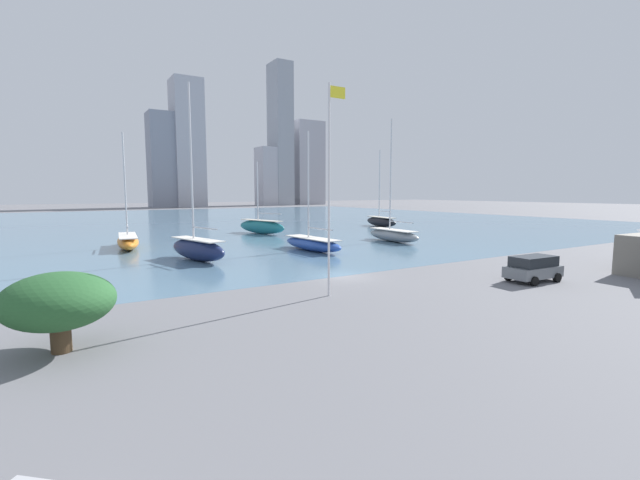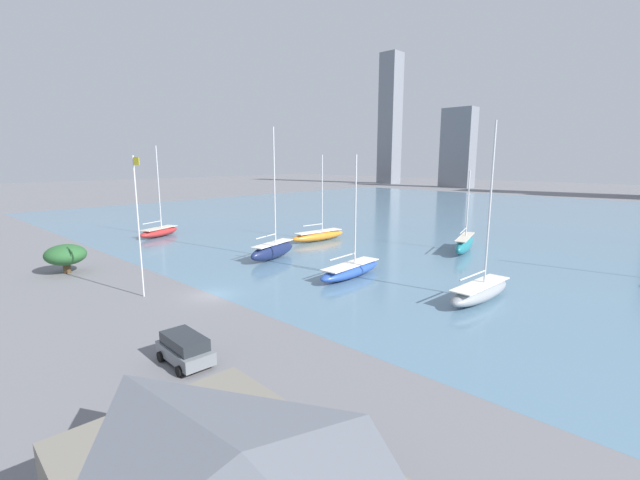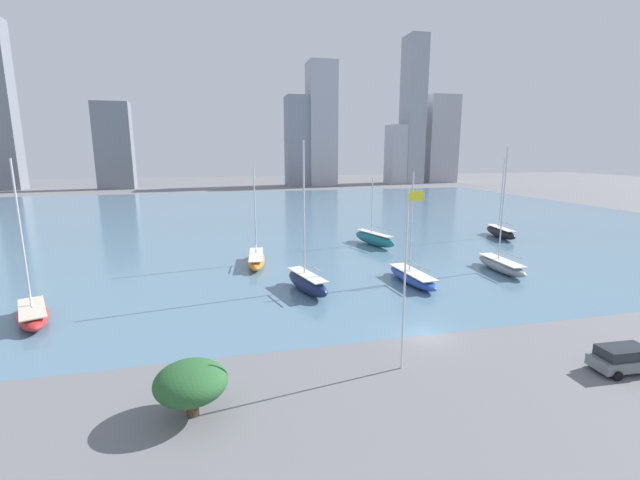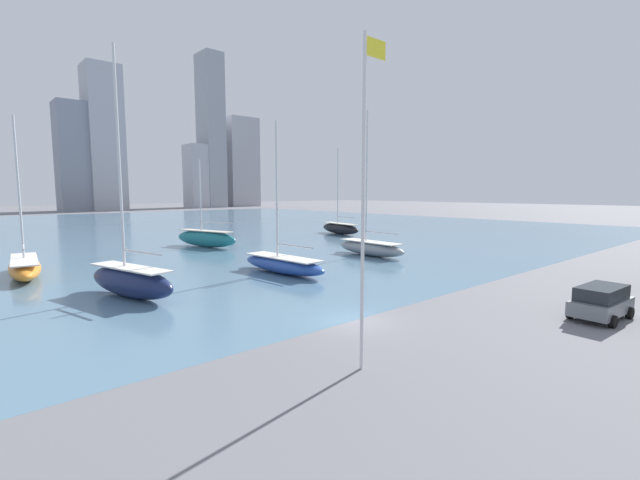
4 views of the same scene
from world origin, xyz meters
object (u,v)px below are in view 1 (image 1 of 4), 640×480
(sailboat_black, at_px, (381,221))
(sailboat_gray, at_px, (393,235))
(sailboat_teal, at_px, (261,226))
(parked_suv_gray, at_px, (533,268))
(sailboat_orange, at_px, (128,241))
(flag_pole, at_px, (330,184))
(sailboat_blue, at_px, (312,243))
(sailboat_navy, at_px, (197,248))

(sailboat_black, xyz_separation_m, sailboat_gray, (-14.55, -20.02, -0.11))
(sailboat_teal, relative_size, parked_suv_gray, 2.58)
(sailboat_orange, height_order, sailboat_gray, sailboat_gray)
(sailboat_orange, distance_m, sailboat_gray, 33.03)
(flag_pole, height_order, parked_suv_gray, flag_pole)
(sailboat_gray, bearing_deg, sailboat_blue, -169.23)
(sailboat_navy, bearing_deg, sailboat_gray, -9.60)
(sailboat_orange, distance_m, sailboat_blue, 21.76)
(sailboat_gray, distance_m, sailboat_blue, 13.85)
(flag_pole, bearing_deg, sailboat_navy, 99.61)
(sailboat_gray, relative_size, parked_suv_gray, 3.69)
(sailboat_navy, height_order, parked_suv_gray, sailboat_navy)
(sailboat_navy, distance_m, sailboat_blue, 12.98)
(sailboat_orange, relative_size, sailboat_navy, 0.80)
(sailboat_black, relative_size, sailboat_navy, 0.86)
(sailboat_teal, bearing_deg, sailboat_black, -14.46)
(sailboat_teal, xyz_separation_m, parked_suv_gray, (2.17, -44.16, -0.14))
(sailboat_blue, bearing_deg, sailboat_gray, 4.30)
(sailboat_orange, relative_size, sailboat_blue, 1.01)
(sailboat_orange, relative_size, sailboat_gray, 0.84)
(sailboat_navy, bearing_deg, flag_pole, -94.67)
(sailboat_orange, xyz_separation_m, sailboat_navy, (4.44, -13.24, 0.31))
(sailboat_gray, xyz_separation_m, parked_suv_gray, (-8.36, -24.95, 0.08))
(sailboat_teal, bearing_deg, sailboat_orange, -174.71)
(sailboat_black, bearing_deg, parked_suv_gray, -108.34)
(sailboat_black, height_order, sailboat_blue, sailboat_black)
(sailboat_navy, bearing_deg, sailboat_blue, -13.46)
(sailboat_blue, height_order, sailboat_teal, sailboat_blue)
(sailboat_gray, height_order, sailboat_teal, sailboat_gray)
(sailboat_orange, xyz_separation_m, parked_suv_gray, (22.76, -36.01, 0.14))
(sailboat_black, height_order, sailboat_gray, sailboat_gray)
(sailboat_orange, distance_m, sailboat_black, 46.54)
(parked_suv_gray, bearing_deg, sailboat_teal, 5.80)
(sailboat_navy, height_order, sailboat_gray, sailboat_navy)
(sailboat_navy, xyz_separation_m, sailboat_gray, (26.68, 2.18, -0.25))
(sailboat_blue, bearing_deg, flag_pole, -121.66)
(sailboat_black, distance_m, sailboat_navy, 46.83)
(sailboat_orange, height_order, sailboat_teal, sailboat_orange)
(sailboat_orange, bearing_deg, sailboat_blue, -30.66)
(sailboat_navy, bearing_deg, sailboat_orange, 94.25)
(sailboat_gray, distance_m, parked_suv_gray, 26.31)
(sailboat_orange, xyz_separation_m, sailboat_black, (45.67, 8.96, 0.16))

